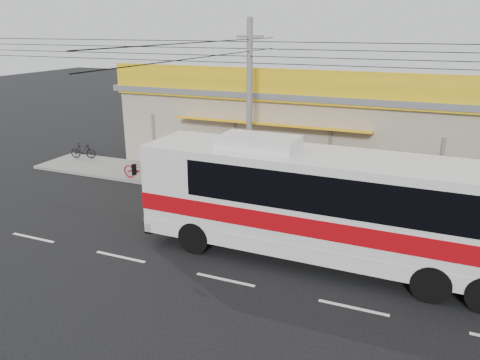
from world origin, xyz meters
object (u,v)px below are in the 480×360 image
object	(u,v)px
motorbike_dark	(83,151)
utility_pole	(250,51)
coach_bus	(344,202)
motorbike_red	(139,170)

from	to	relation	value
motorbike_dark	utility_pole	distance (m)	12.91
utility_pole	motorbike_dark	bearing A→B (deg)	171.06
coach_bus	motorbike_dark	bearing A→B (deg)	158.58
motorbike_dark	utility_pole	bearing A→B (deg)	-114.65
motorbike_red	motorbike_dark	distance (m)	5.82
motorbike_red	utility_pole	bearing A→B (deg)	-81.96
coach_bus	utility_pole	world-z (taller)	utility_pole
motorbike_dark	utility_pole	world-z (taller)	utility_pole
coach_bus	motorbike_dark	xyz separation A→B (m)	(-16.59, 6.80, -1.59)
coach_bus	motorbike_dark	distance (m)	18.00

